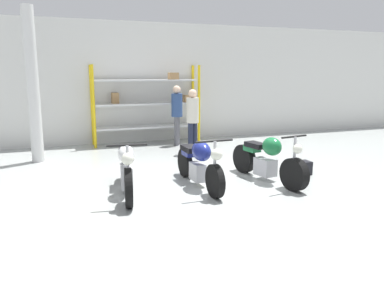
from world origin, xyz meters
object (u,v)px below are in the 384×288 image
(motorcycle_blue, at_px, (199,162))
(motorcycle_green, at_px, (267,160))
(shelving_rack, at_px, (149,102))
(person_near_rack, at_px, (177,110))
(motorcycle_white, at_px, (126,168))
(person_browsing, at_px, (193,116))
(toolbox, at_px, (300,168))

(motorcycle_blue, xyz_separation_m, motorcycle_green, (1.39, -0.09, -0.05))
(shelving_rack, xyz_separation_m, person_near_rack, (0.68, -0.63, -0.20))
(motorcycle_blue, xyz_separation_m, person_near_rack, (0.84, 4.06, 0.56))
(motorcycle_white, xyz_separation_m, person_near_rack, (2.18, 4.02, 0.57))
(shelving_rack, xyz_separation_m, motorcycle_white, (-1.50, -4.64, -0.77))
(shelving_rack, height_order, motorcycle_blue, shelving_rack)
(motorcycle_green, bearing_deg, motorcycle_blue, -103.77)
(motorcycle_white, relative_size, motorcycle_green, 1.00)
(person_browsing, distance_m, toolbox, 3.20)
(shelving_rack, distance_m, toolbox, 5.19)
(motorcycle_blue, distance_m, toolbox, 2.31)
(shelving_rack, bearing_deg, toolbox, -65.21)
(motorcycle_blue, relative_size, motorcycle_green, 0.98)
(person_near_rack, distance_m, toolbox, 4.33)
(shelving_rack, xyz_separation_m, motorcycle_blue, (-0.16, -4.69, -0.76))
(person_near_rack, relative_size, toolbox, 3.95)
(motorcycle_green, bearing_deg, person_browsing, -179.84)
(person_browsing, height_order, toolbox, person_browsing)
(motorcycle_white, bearing_deg, shelving_rack, 169.56)
(motorcycle_blue, distance_m, person_browsing, 2.99)
(motorcycle_blue, bearing_deg, motorcycle_green, 83.89)
(motorcycle_green, distance_m, toolbox, 0.96)
(toolbox, bearing_deg, person_browsing, 117.26)
(person_browsing, height_order, person_near_rack, person_near_rack)
(motorcycle_blue, bearing_deg, person_near_rack, 166.09)
(motorcycle_white, distance_m, person_browsing, 3.59)
(motorcycle_white, height_order, motorcycle_blue, motorcycle_white)
(motorcycle_blue, height_order, person_near_rack, person_near_rack)
(shelving_rack, distance_m, motorcycle_blue, 4.75)
(toolbox, bearing_deg, motorcycle_white, -179.53)
(person_near_rack, bearing_deg, shelving_rack, -13.17)
(motorcycle_blue, bearing_deg, motorcycle_white, -94.20)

